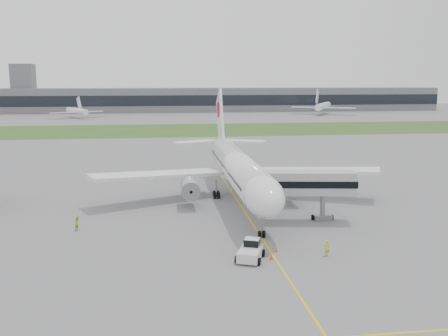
{
  "coord_description": "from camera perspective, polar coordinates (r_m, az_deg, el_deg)",
  "views": [
    {
      "loc": [
        -12.58,
        -74.36,
        19.89
      ],
      "look_at": [
        -2.57,
        2.0,
        5.98
      ],
      "focal_mm": 40.0,
      "sensor_mm": 36.0,
      "label": 1
    }
  ],
  "objects": [
    {
      "name": "distant_aircraft_left",
      "position": [
        263.89,
        -16.43,
        5.5
      ],
      "size": [
        35.17,
        33.96,
        10.31
      ],
      "primitive_type": null,
      "rotation": [
        0.0,
        0.0,
        0.51
      ],
      "color": "white",
      "rests_on": "ground"
    },
    {
      "name": "airliner",
      "position": [
        81.48,
        1.53,
        0.18
      ],
      "size": [
        48.13,
        53.95,
        17.88
      ],
      "color": "white",
      "rests_on": "ground"
    },
    {
      "name": "ground_crew_near",
      "position": [
        58.37,
        11.67,
        -8.91
      ],
      "size": [
        0.81,
        0.65,
        1.92
      ],
      "primitive_type": "imported",
      "rotation": [
        0.0,
        0.0,
        3.45
      ],
      "color": "#CFDE25",
      "rests_on": "ground"
    },
    {
      "name": "safety_cone_right",
      "position": [
        58.93,
        6.01,
        -9.27
      ],
      "size": [
        0.4,
        0.4,
        0.54
      ],
      "primitive_type": "cone",
      "color": "#FC4A0D",
      "rests_on": "ground"
    },
    {
      "name": "pushback_tug",
      "position": [
        56.36,
        3.07,
        -9.39
      ],
      "size": [
        3.9,
        4.67,
        2.1
      ],
      "rotation": [
        0.0,
        0.0,
        -0.37
      ],
      "color": "silver",
      "rests_on": "ground"
    },
    {
      "name": "ground_crew_far",
      "position": [
        69.17,
        -16.37,
        -6.07
      ],
      "size": [
        1.04,
        1.15,
        1.92
      ],
      "primitive_type": "imported",
      "rotation": [
        0.0,
        0.0,
        1.17
      ],
      "color": "#AEE125",
      "rests_on": "ground"
    },
    {
      "name": "distant_aircraft_right",
      "position": [
        283.26,
        11.23,
        6.02
      ],
      "size": [
        45.16,
        43.5,
        13.3
      ],
      "primitive_type": null,
      "rotation": [
        0.0,
        0.0,
        -0.49
      ],
      "color": "white",
      "rests_on": "ground"
    },
    {
      "name": "control_tower",
      "position": [
        316.62,
        -21.73,
        5.91
      ],
      "size": [
        12.0,
        12.0,
        56.0
      ],
      "primitive_type": null,
      "color": "slate",
      "rests_on": "ground"
    },
    {
      "name": "apron_markings",
      "position": [
        73.24,
        2.72,
        -5.53
      ],
      "size": [
        70.0,
        70.0,
        0.04
      ],
      "primitive_type": null,
      "color": "yellow",
      "rests_on": "ground"
    },
    {
      "name": "terminal_building",
      "position": [
        304.77,
        -5.15,
        7.77
      ],
      "size": [
        320.0,
        22.3,
        14.0
      ],
      "color": "slate",
      "rests_on": "ground"
    },
    {
      "name": "grass_strip",
      "position": [
        195.78,
        -3.76,
        4.39
      ],
      "size": [
        600.0,
        50.0,
        0.02
      ],
      "primitive_type": "cube",
      "color": "#2F481B",
      "rests_on": "ground"
    },
    {
      "name": "jet_bridge",
      "position": [
        70.19,
        8.07,
        -1.77
      ],
      "size": [
        16.04,
        5.43,
        7.32
      ],
      "rotation": [
        0.0,
        0.0,
        -0.14
      ],
      "color": "#AFB0B2",
      "rests_on": "ground"
    },
    {
      "name": "safety_cone_left",
      "position": [
        56.49,
        5.44,
        -10.12
      ],
      "size": [
        0.41,
        0.41,
        0.56
      ],
      "primitive_type": "cone",
      "color": "#FC4A0D",
      "rests_on": "ground"
    },
    {
      "name": "ground",
      "position": [
        78.0,
        2.07,
        -4.54
      ],
      "size": [
        600.0,
        600.0,
        0.0
      ],
      "primitive_type": "plane",
      "color": "slate",
      "rests_on": "ground"
    }
  ]
}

